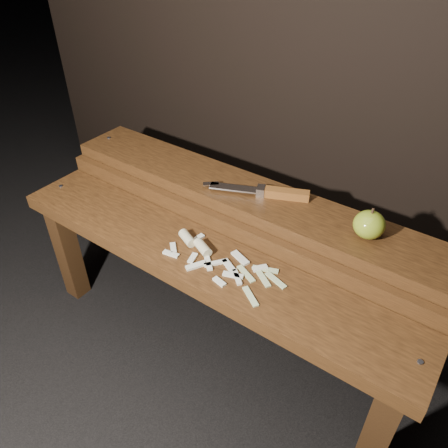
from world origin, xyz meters
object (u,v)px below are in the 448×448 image
Objects in this scene: bench_rear_tier at (245,216)px; knife at (273,192)px; bench_front_tier at (198,275)px; apple at (369,225)px.

knife reaches higher than bench_rear_tier.
knife reaches higher than bench_front_tier.
apple is at bearing 33.61° from bench_front_tier.
bench_front_tier is 4.24× the size of knife.
bench_front_tier is 0.46m from apple.
apple reaches higher than knife.
knife is at bearing 16.83° from bench_rear_tier.
bench_rear_tier is 0.12m from knife.
bench_front_tier is at bearing -146.39° from apple.
bench_rear_tier is 4.24× the size of knife.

